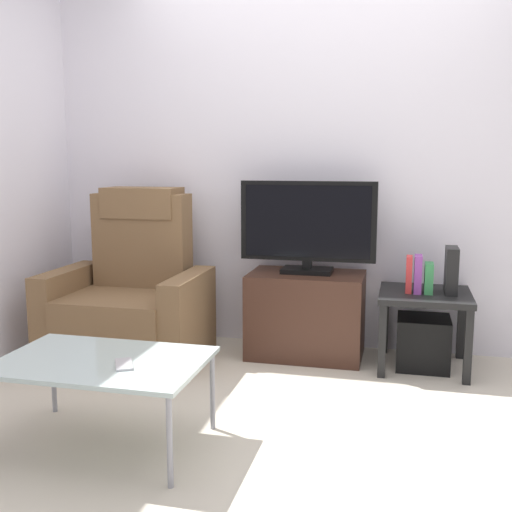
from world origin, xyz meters
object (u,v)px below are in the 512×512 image
Objects in this scene: coffee_table at (102,365)px; subwoofer_box at (423,342)px; book_rightmost at (429,278)px; tv_stand at (306,314)px; television at (308,225)px; game_console at (451,270)px; book_leftmost at (409,274)px; recliner_armchair at (131,298)px; book_middle at (418,274)px; side_table at (425,304)px; cell_phone at (124,364)px.

subwoofer_box is at bearing 44.92° from coffee_table.
tv_stand is at bearing 174.21° from book_rightmost.
book_rightmost is at bearing -7.23° from television.
book_rightmost is 0.66× the size of game_console.
television reaches higher than book_leftmost.
recliner_armchair is at bearing 109.68° from coffee_table.
game_console reaches higher than book_rightmost.
book_middle is (1.80, 0.16, 0.21)m from recliner_armchair.
coffee_table is at bearing -135.08° from subwoofer_box.
recliner_armchair is 1.20× the size of coffee_table.
recliner_armchair reaches higher than book_rightmost.
recliner_armchair is 1.85m from side_table.
television reaches higher than book_rightmost.
book_leftmost is at bearing -168.69° from side_table.
game_console is at bearing 3.95° from subwoofer_box.
game_console is 2.05m from cell_phone.
television is at bearing 175.77° from game_console.
book_rightmost is at bearing 19.57° from cell_phone.
tv_stand is at bearing 175.63° from subwoofer_box.
book_leftmost is (-0.10, -0.02, 0.42)m from subwoofer_box.
subwoofer_box is 1.39× the size of book_middle.
television is 0.96× the size of coffee_table.
television reaches higher than game_console.
side_table reaches higher than coffee_table.
television is 3.81× the size of book_middle.
television is (0.00, 0.02, 0.58)m from tv_stand.
book_rightmost is (0.75, -0.10, -0.29)m from television.
coffee_table is at bearing -134.50° from book_middle.
book_rightmost is at bearing 0.00° from book_middle.
book_rightmost is at bearing 44.19° from coffee_table.
game_console is (0.88, -0.07, -0.24)m from television.
book_rightmost is at bearing -51.90° from side_table.
tv_stand is 0.68× the size of recliner_armchair.
television is 0.91m from game_console.
television is at bearing 90.00° from tv_stand.
television reaches higher than cell_phone.
game_console is 2.11m from coffee_table.
side_table is at bearing 20.31° from cell_phone.
side_table is 0.21m from book_leftmost.
book_rightmost is (0.06, 0.00, -0.02)m from book_middle.
book_leftmost reaches higher than book_rightmost.
cell_phone is (-1.28, -1.46, 0.25)m from subwoofer_box.
book_rightmost reaches higher than subwoofer_box.
subwoofer_box is 0.44m from book_leftmost.
subwoofer_box is 2.10× the size of cell_phone.
book_middle is 1.90m from cell_phone.
coffee_table is at bearing -137.68° from game_console.
game_console is at bearing -4.23° from television.
tv_stand is 2.32× the size of subwoofer_box.
recliner_armchair reaches higher than tv_stand.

